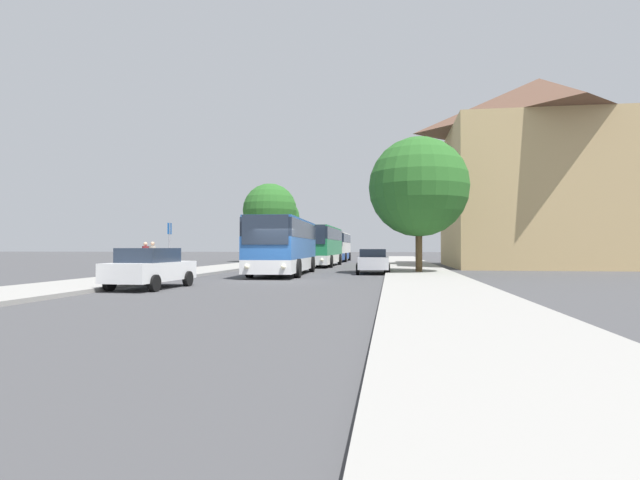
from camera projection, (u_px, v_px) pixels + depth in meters
ground_plane at (279, 281)px, 23.82m from camera, size 300.00×300.00×0.00m
sidewalk_left at (141, 278)px, 24.81m from camera, size 4.00×120.00×0.15m
sidewalk_right at (428, 280)px, 22.84m from camera, size 4.00×120.00×0.15m
building_right_background at (540, 172)px, 40.52m from camera, size 14.40×14.06×15.39m
bus_front at (284, 245)px, 29.25m from camera, size 3.12×10.63×3.20m
bus_middle at (321, 245)px, 42.67m from camera, size 2.85×11.44×3.31m
bus_rear at (336, 246)px, 57.35m from camera, size 2.91×10.68×3.22m
parked_car_left_curb at (151, 268)px, 19.28m from camera, size 2.16×4.34×1.57m
parked_car_right_near at (372, 261)px, 30.39m from camera, size 2.14×4.57×1.49m
bus_stop_sign at (169, 242)px, 26.36m from camera, size 0.08×0.45×2.79m
pedestrian_waiting_near at (145, 258)px, 27.38m from camera, size 0.36×0.36×1.74m
pedestrian_waiting_far at (153, 257)px, 28.33m from camera, size 0.36×0.36×1.77m
tree_left_near at (270, 210)px, 54.85m from camera, size 5.92×5.92×8.49m
tree_left_far at (281, 217)px, 58.19m from camera, size 4.25×4.25×7.14m
tree_right_near at (419, 187)px, 29.73m from camera, size 5.95×5.95×8.03m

